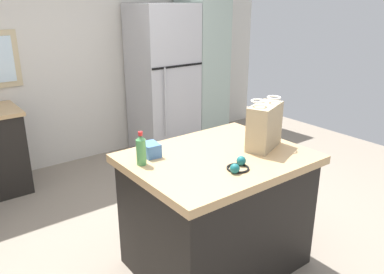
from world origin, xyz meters
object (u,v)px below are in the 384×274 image
Objects in this scene: kitchen_island at (216,211)px; refrigerator at (163,80)px; small_box at (151,150)px; tall_cabinet at (202,66)px; ear_defenders at (238,166)px; bottle at (141,150)px; shopping_bag at (264,126)px.

kitchen_island is 2.53m from refrigerator.
refrigerator is at bearing 54.81° from small_box.
tall_cabinet is 10.43× the size of ear_defenders.
bottle is at bearing -136.20° from tall_cabinet.
refrigerator is at bearing -179.98° from tall_cabinet.
ear_defenders is (-1.08, -2.52, -0.02)m from refrigerator.
shopping_bag reaches higher than kitchen_island.
ear_defenders is at bearing -157.69° from shopping_bag.
refrigerator is 0.89× the size of tall_cabinet.
kitchen_island is 2.87m from tall_cabinet.
shopping_bag is at bearing -25.53° from small_box.
kitchen_island is at bearing -126.28° from tall_cabinet.
kitchen_island is 0.77m from bottle.
tall_cabinet is 2.86m from small_box.
kitchen_island is at bearing 166.72° from shopping_bag.
small_box is 0.60× the size of bottle.
bottle is (-0.13, -0.09, 0.06)m from small_box.
refrigerator is at bearing 53.64° from bottle.
ear_defenders is (0.46, -0.44, -0.08)m from bottle.
refrigerator is 0.65m from tall_cabinet.
shopping_bag is at bearing -118.83° from tall_cabinet.
kitchen_island is 0.54m from ear_defenders.
bottle is (-1.53, -2.08, 0.06)m from refrigerator.
bottle is at bearing 135.95° from ear_defenders.
ear_defenders is at bearing -44.05° from bottle.
kitchen_island is 0.58× the size of tall_cabinet.
kitchen_island is at bearing 78.74° from ear_defenders.
tall_cabinet reaches higher than bottle.
ear_defenders is (0.33, -0.53, -0.02)m from small_box.
bottle is (-2.17, -2.08, -0.06)m from tall_cabinet.
refrigerator reaches higher than ear_defenders.
shopping_bag is at bearing -105.58° from refrigerator.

